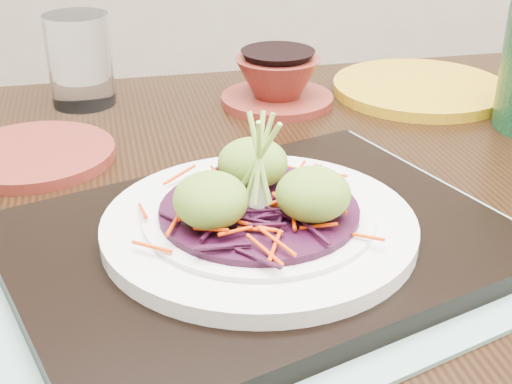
{
  "coord_description": "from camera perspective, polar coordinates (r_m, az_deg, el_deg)",
  "views": [
    {
      "loc": [
        -0.11,
        -0.58,
        1.1
      ],
      "look_at": [
        -0.05,
        -0.08,
        0.85
      ],
      "focal_mm": 50.0,
      "sensor_mm": 36.0,
      "label": 1
    }
  ],
  "objects": [
    {
      "name": "terracotta_bowl_set",
      "position": [
        0.89,
        1.72,
        8.68
      ],
      "size": [
        0.18,
        0.18,
        0.06
      ],
      "rotation": [
        0.0,
        0.0,
        0.4
      ],
      "color": "maroon",
      "rests_on": "dining_table"
    },
    {
      "name": "placemat",
      "position": [
        0.57,
        0.24,
        -4.97
      ],
      "size": [
        0.54,
        0.49,
        0.0
      ],
      "primitive_type": "cube",
      "rotation": [
        0.0,
        0.0,
        0.4
      ],
      "color": "gray",
      "rests_on": "dining_table"
    },
    {
      "name": "cabbage_bed",
      "position": [
        0.55,
        0.25,
        -1.47
      ],
      "size": [
        0.16,
        0.16,
        0.01
      ],
      "primitive_type": "cylinder",
      "color": "black",
      "rests_on": "white_plate"
    },
    {
      "name": "yellow_plate",
      "position": [
        0.96,
        12.98,
        8.1
      ],
      "size": [
        0.25,
        0.25,
        0.01
      ],
      "primitive_type": "cylinder",
      "rotation": [
        0.0,
        0.0,
        0.11
      ],
      "color": "#AA7F12",
      "rests_on": "dining_table"
    },
    {
      "name": "scallion_garnish",
      "position": [
        0.54,
        0.26,
        2.38
      ],
      "size": [
        0.06,
        0.06,
        0.09
      ],
      "primitive_type": null,
      "color": "#8BB448",
      "rests_on": "cabbage_bed"
    },
    {
      "name": "white_plate",
      "position": [
        0.56,
        0.25,
        -2.6
      ],
      "size": [
        0.25,
        0.25,
        0.02
      ],
      "color": "silver",
      "rests_on": "serving_tray"
    },
    {
      "name": "dining_table",
      "position": [
        0.69,
        2.05,
        -9.4
      ],
      "size": [
        1.36,
        0.98,
        0.8
      ],
      "rotation": [
        0.0,
        0.0,
        0.1
      ],
      "color": "black",
      "rests_on": "ground"
    },
    {
      "name": "serving_tray",
      "position": [
        0.57,
        0.24,
        -4.07
      ],
      "size": [
        0.46,
        0.41,
        0.02
      ],
      "primitive_type": "cube",
      "rotation": [
        0.0,
        0.0,
        0.4
      ],
      "color": "black",
      "rests_on": "placemat"
    },
    {
      "name": "guacamole_scoops",
      "position": [
        0.54,
        0.26,
        0.54
      ],
      "size": [
        0.14,
        0.12,
        0.04
      ],
      "color": "olive",
      "rests_on": "cabbage_bed"
    },
    {
      "name": "water_glass",
      "position": [
        0.91,
        -13.89,
        10.2
      ],
      "size": [
        0.08,
        0.08,
        0.11
      ],
      "primitive_type": "cylinder",
      "rotation": [
        0.0,
        0.0,
        -0.05
      ],
      "color": "white",
      "rests_on": "dining_table"
    },
    {
      "name": "terracotta_side_plate",
      "position": [
        0.77,
        -17.3,
        2.86
      ],
      "size": [
        0.22,
        0.22,
        0.01
      ],
      "primitive_type": "cylinder",
      "rotation": [
        0.0,
        0.0,
        0.39
      ],
      "color": "maroon",
      "rests_on": "dining_table"
    },
    {
      "name": "carrot_julienne",
      "position": [
        0.55,
        0.25,
        -0.78
      ],
      "size": [
        0.19,
        0.19,
        0.01
      ],
      "primitive_type": null,
      "color": "red",
      "rests_on": "cabbage_bed"
    }
  ]
}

